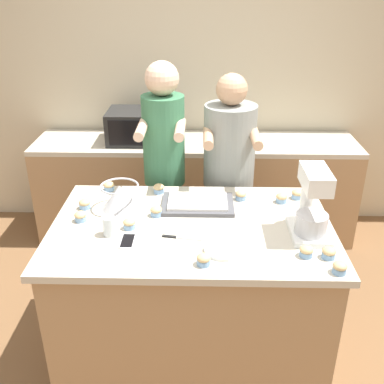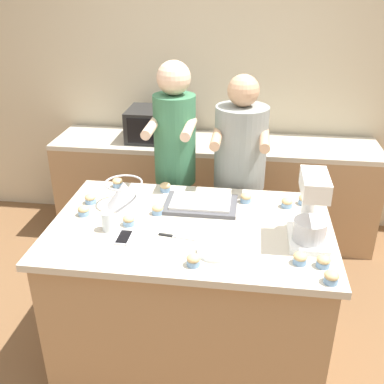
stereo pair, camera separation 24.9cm
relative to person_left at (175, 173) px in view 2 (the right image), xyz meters
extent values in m
plane|color=brown|center=(0.21, -0.71, -0.93)|extent=(16.00, 16.00, 0.00)
cube|color=beige|center=(0.21, 1.14, 0.42)|extent=(10.00, 0.06, 2.70)
cube|color=#A87F56|center=(0.21, -0.71, -0.48)|extent=(1.52, 0.95, 0.89)
cube|color=beige|center=(0.21, -0.71, -0.01)|extent=(1.58, 1.01, 0.04)
cube|color=#A87F56|center=(0.21, 0.79, -0.50)|extent=(2.80, 0.60, 0.86)
cube|color=beige|center=(0.21, 0.79, -0.05)|extent=(2.80, 0.60, 0.04)
cylinder|color=brown|center=(0.00, 0.00, -0.49)|extent=(0.22, 0.22, 0.87)
cylinder|color=#38704C|center=(0.00, 0.00, 0.25)|extent=(0.29, 0.29, 0.62)
sphere|color=#DBB293|center=(0.00, 0.00, 0.67)|extent=(0.22, 0.22, 0.22)
cylinder|color=#DBB293|center=(-0.12, -0.17, 0.39)|extent=(0.06, 0.34, 0.06)
cylinder|color=#DBB293|center=(0.12, -0.17, 0.39)|extent=(0.06, 0.34, 0.06)
cylinder|color=brown|center=(0.45, 0.00, -0.50)|extent=(0.28, 0.28, 0.86)
cylinder|color=gray|center=(0.45, 0.00, 0.22)|extent=(0.35, 0.35, 0.57)
sphere|color=tan|center=(0.45, 0.00, 0.61)|extent=(0.21, 0.21, 0.21)
cylinder|color=tan|center=(0.30, -0.17, 0.34)|extent=(0.06, 0.34, 0.06)
cylinder|color=tan|center=(0.60, -0.17, 0.34)|extent=(0.06, 0.34, 0.06)
cube|color=white|center=(0.84, -0.80, 0.02)|extent=(0.20, 0.30, 0.03)
cylinder|color=white|center=(0.84, -0.68, 0.16)|extent=(0.07, 0.07, 0.25)
cube|color=white|center=(0.84, -0.81, 0.34)|extent=(0.13, 0.26, 0.10)
cylinder|color=#BCBCC1|center=(0.84, -0.83, 0.09)|extent=(0.17, 0.17, 0.11)
cone|color=#BCBCC1|center=(-0.22, -0.52, 0.08)|extent=(0.22, 0.22, 0.15)
torus|color=#BCBCC1|center=(-0.22, -0.52, 0.15)|extent=(0.23, 0.23, 0.01)
cube|color=#4C4C51|center=(0.24, -0.49, 0.02)|extent=(0.43, 0.29, 0.02)
cube|color=white|center=(0.24, -0.49, 0.04)|extent=(0.36, 0.23, 0.02)
cube|color=black|center=(-0.27, 0.79, 0.11)|extent=(0.53, 0.40, 0.27)
cube|color=black|center=(-0.32, 0.59, 0.11)|extent=(0.36, 0.01, 0.21)
cube|color=#2D2D2D|center=(-0.08, 0.59, 0.11)|extent=(0.11, 0.01, 0.21)
cube|color=silver|center=(-0.12, -0.90, 0.01)|extent=(0.07, 0.14, 0.01)
cube|color=black|center=(-0.12, -0.90, 0.02)|extent=(0.06, 0.13, 0.00)
cylinder|color=silver|center=(-0.23, -0.83, 0.06)|extent=(0.07, 0.07, 0.11)
cylinder|color=white|center=(0.38, -0.97, 0.01)|extent=(0.21, 0.21, 0.02)
cube|color=#BCBCC1|center=(0.20, -0.86, 0.01)|extent=(0.14, 0.04, 0.01)
cube|color=black|center=(0.09, -0.85, 0.01)|extent=(0.08, 0.03, 0.01)
cylinder|color=#759EC6|center=(0.92, -1.15, 0.02)|extent=(0.07, 0.07, 0.03)
ellipsoid|color=tan|center=(0.92, -1.15, 0.05)|extent=(0.07, 0.07, 0.04)
cylinder|color=#759EC6|center=(0.51, -0.39, 0.02)|extent=(0.07, 0.07, 0.03)
ellipsoid|color=tan|center=(0.51, -0.39, 0.05)|extent=(0.07, 0.07, 0.04)
cylinder|color=#759EC6|center=(0.79, -1.01, 0.02)|extent=(0.07, 0.07, 0.03)
ellipsoid|color=tan|center=(0.79, -1.01, 0.05)|extent=(0.07, 0.07, 0.04)
cylinder|color=#759EC6|center=(-0.44, -0.53, 0.02)|extent=(0.07, 0.07, 0.03)
ellipsoid|color=tan|center=(-0.44, -0.53, 0.05)|extent=(0.07, 0.07, 0.04)
cylinder|color=#759EC6|center=(0.76, -0.42, 0.02)|extent=(0.07, 0.07, 0.03)
ellipsoid|color=tan|center=(0.76, -0.42, 0.05)|extent=(0.07, 0.07, 0.04)
cylinder|color=#759EC6|center=(-0.01, -0.31, 0.02)|extent=(0.07, 0.07, 0.03)
ellipsoid|color=tan|center=(-0.01, -0.31, 0.05)|extent=(0.07, 0.07, 0.04)
cylinder|color=#759EC6|center=(-0.14, -0.76, 0.02)|extent=(0.07, 0.07, 0.03)
ellipsoid|color=tan|center=(-0.14, -0.76, 0.05)|extent=(0.07, 0.07, 0.04)
cylinder|color=#759EC6|center=(0.00, -0.61, 0.02)|extent=(0.07, 0.07, 0.03)
ellipsoid|color=tan|center=(0.00, -0.61, 0.05)|extent=(0.07, 0.07, 0.04)
cylinder|color=#759EC6|center=(-0.43, -0.68, 0.02)|extent=(0.07, 0.07, 0.03)
ellipsoid|color=tan|center=(-0.43, -0.68, 0.05)|extent=(0.07, 0.07, 0.04)
cylinder|color=#759EC6|center=(0.86, -0.37, 0.02)|extent=(0.07, 0.07, 0.03)
ellipsoid|color=tan|center=(0.86, -0.37, 0.05)|extent=(0.07, 0.07, 0.04)
cylinder|color=#759EC6|center=(0.28, -1.10, 0.02)|extent=(0.07, 0.07, 0.03)
ellipsoid|color=tan|center=(0.28, -1.10, 0.05)|extent=(0.07, 0.07, 0.04)
cylinder|color=#759EC6|center=(0.90, -1.03, 0.02)|extent=(0.07, 0.07, 0.03)
ellipsoid|color=tan|center=(0.90, -1.03, 0.05)|extent=(0.07, 0.07, 0.04)
cylinder|color=#759EC6|center=(-0.34, -0.28, 0.02)|extent=(0.07, 0.07, 0.03)
ellipsoid|color=tan|center=(-0.34, -0.28, 0.05)|extent=(0.07, 0.07, 0.04)
camera|label=1|loc=(0.26, -2.90, 1.28)|focal=42.00mm
camera|label=2|loc=(0.51, -2.89, 1.28)|focal=42.00mm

